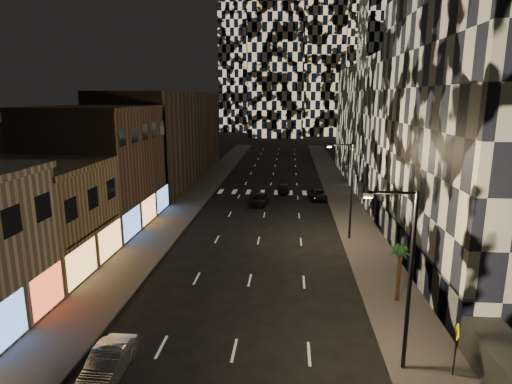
% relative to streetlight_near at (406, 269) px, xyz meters
% --- Properties ---
extents(sidewalk_left, '(4.00, 120.00, 0.15)m').
position_rel_streetlight_near_xyz_m(sidewalk_left, '(-18.35, 40.00, -5.28)').
color(sidewalk_left, '#47443F').
rests_on(sidewalk_left, ground).
extents(sidewalk_right, '(4.00, 120.00, 0.15)m').
position_rel_streetlight_near_xyz_m(sidewalk_right, '(1.65, 40.00, -5.28)').
color(sidewalk_right, '#47443F').
rests_on(sidewalk_right, ground).
extents(curb_left, '(0.20, 120.00, 0.15)m').
position_rel_streetlight_near_xyz_m(curb_left, '(-16.25, 40.00, -5.28)').
color(curb_left, '#4C4C47').
rests_on(curb_left, ground).
extents(curb_right, '(0.20, 120.00, 0.15)m').
position_rel_streetlight_near_xyz_m(curb_right, '(-0.45, 40.00, -5.28)').
color(curb_right, '#4C4C47').
rests_on(curb_right, ground).
extents(retail_tan, '(10.00, 10.00, 8.00)m').
position_rel_streetlight_near_xyz_m(retail_tan, '(-25.35, 11.00, -1.35)').
color(retail_tan, olive).
rests_on(retail_tan, ground).
extents(retail_brown, '(10.00, 15.00, 12.00)m').
position_rel_streetlight_near_xyz_m(retail_brown, '(-25.35, 23.50, 0.65)').
color(retail_brown, brown).
rests_on(retail_brown, ground).
extents(retail_filler_left, '(10.00, 40.00, 14.00)m').
position_rel_streetlight_near_xyz_m(retail_filler_left, '(-25.35, 50.00, 1.65)').
color(retail_filler_left, brown).
rests_on(retail_filler_left, ground).
extents(midrise_base, '(0.60, 25.00, 3.00)m').
position_rel_streetlight_near_xyz_m(midrise_base, '(3.95, 14.50, -3.85)').
color(midrise_base, '#383838').
rests_on(midrise_base, ground).
extents(midrise_filler_right, '(16.00, 40.00, 18.00)m').
position_rel_streetlight_near_xyz_m(midrise_filler_right, '(11.65, 47.00, 3.65)').
color(midrise_filler_right, '#232326').
rests_on(midrise_filler_right, ground).
extents(streetlight_near, '(2.55, 0.25, 9.00)m').
position_rel_streetlight_near_xyz_m(streetlight_near, '(0.00, 0.00, 0.00)').
color(streetlight_near, black).
rests_on(streetlight_near, sidewalk_right).
extents(streetlight_far, '(2.55, 0.25, 9.00)m').
position_rel_streetlight_near_xyz_m(streetlight_far, '(0.00, 20.00, 0.00)').
color(streetlight_far, black).
rests_on(streetlight_far, sidewalk_right).
extents(car_silver_parked, '(1.57, 4.41, 1.45)m').
position_rel_streetlight_near_xyz_m(car_silver_parked, '(-14.15, -1.67, -4.63)').
color(car_silver_parked, gray).
rests_on(car_silver_parked, ground).
extents(car_dark_midlane, '(2.32, 4.62, 1.51)m').
position_rel_streetlight_near_xyz_m(car_dark_midlane, '(-9.18, 32.73, -4.60)').
color(car_dark_midlane, black).
rests_on(car_dark_midlane, ground).
extents(car_dark_oncoming, '(1.75, 4.27, 1.24)m').
position_rel_streetlight_near_xyz_m(car_dark_oncoming, '(-6.29, 40.27, -4.73)').
color(car_dark_oncoming, black).
rests_on(car_dark_oncoming, ground).
extents(car_dark_rightlane, '(2.50, 4.72, 1.27)m').
position_rel_streetlight_near_xyz_m(car_dark_rightlane, '(-1.74, 36.18, -4.72)').
color(car_dark_rightlane, black).
rests_on(car_dark_rightlane, ground).
extents(ped_sign, '(0.27, 0.90, 2.74)m').
position_rel_streetlight_near_xyz_m(ped_sign, '(2.50, -0.43, -3.33)').
color(ped_sign, black).
rests_on(ped_sign, sidewalk_right).
extents(palm_tree, '(1.94, 1.93, 3.82)m').
position_rel_streetlight_near_xyz_m(palm_tree, '(1.69, 7.33, -2.05)').
color(palm_tree, '#47331E').
rests_on(palm_tree, sidewalk_right).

